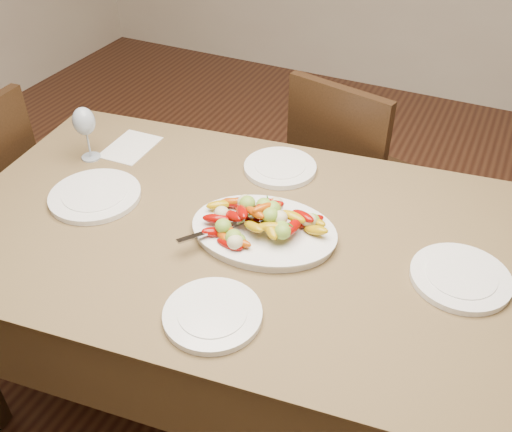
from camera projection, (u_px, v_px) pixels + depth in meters
The scene contains 12 objects.
floor at pixel (195, 427), 2.01m from camera, with size 6.00×6.00×0.00m, color #3E1F12.
dining_table at pixel (256, 320), 1.90m from camera, with size 1.84×1.04×0.76m, color brown.
chair_far at pixel (355, 176), 2.42m from camera, with size 0.42×0.42×0.95m, color black, non-canonical shape.
serving_platter at pixel (264, 232), 1.65m from camera, with size 0.41×0.31×0.02m, color white.
roasted_vegetables at pixel (264, 217), 1.62m from camera, with size 0.34×0.23×0.09m, color #800602, non-canonical shape.
serving_spoon at pixel (238, 226), 1.62m from camera, with size 0.28×0.06×0.03m, color #9EA0A8, non-canonical shape.
plate_left at pixel (95, 196), 1.80m from camera, with size 0.29×0.29×0.02m, color white.
plate_right at pixel (460, 278), 1.51m from camera, with size 0.26×0.26×0.02m, color white.
plate_far at pixel (280, 168), 1.93m from camera, with size 0.25×0.25×0.02m, color white.
plate_near at pixel (213, 315), 1.41m from camera, with size 0.25×0.25×0.02m, color white.
wine_glass at pixel (86, 132), 1.93m from camera, with size 0.08×0.08×0.20m, color #8C99A5, non-canonical shape.
menu_card at pixel (130, 147), 2.05m from camera, with size 0.15×0.21×0.00m, color silver.
Camera 1 is at (0.68, -0.93, 1.82)m, focal length 40.00 mm.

